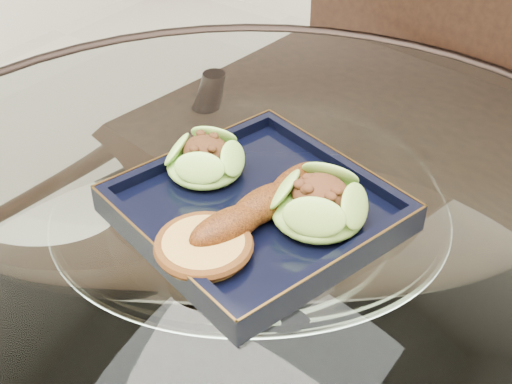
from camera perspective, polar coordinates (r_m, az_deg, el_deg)
The scene contains 7 objects.
dining_table at distance 0.92m, azimuth -0.40°, elevation -11.30°, with size 1.13×1.13×0.77m.
dining_chair at distance 1.26m, azimuth 8.74°, elevation 3.67°, with size 0.50×0.50×1.06m.
navy_plate at distance 0.82m, azimuth 0.00°, elevation -1.67°, with size 0.27×0.27×0.02m, color black.
lettuce_wrap_left at distance 0.85m, azimuth -4.10°, elevation 2.46°, with size 0.09×0.09×0.03m, color #5F9D2D.
lettuce_wrap_right at distance 0.78m, azimuth 5.03°, elevation -1.16°, with size 0.11×0.11×0.04m, color olive.
roasted_plantain at distance 0.78m, azimuth 0.49°, elevation -1.05°, with size 0.19×0.04×0.04m, color #642B0A.
crumb_patty at distance 0.75m, azimuth -4.21°, elevation -4.43°, with size 0.09×0.09×0.02m, color #BB903E.
Camera 1 is at (0.36, -0.48, 1.29)m, focal length 50.00 mm.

